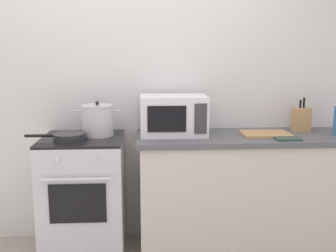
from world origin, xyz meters
name	(u,v)px	position (x,y,z in m)	size (l,w,h in m)	color
back_wall	(167,88)	(0.30, 0.97, 1.25)	(4.40, 0.10, 2.50)	silver
lower_cabinet_right	(245,195)	(0.90, 0.62, 0.44)	(1.64, 0.56, 0.88)	beige
countertop_right	(247,138)	(0.90, 0.62, 0.90)	(1.70, 0.60, 0.04)	#59595E
stove	(84,196)	(-0.35, 0.60, 0.46)	(0.60, 0.64, 0.92)	silver
stock_pot	(98,120)	(-0.24, 0.67, 1.04)	(0.33, 0.24, 0.26)	silver
frying_pan	(68,137)	(-0.43, 0.51, 0.95)	(0.43, 0.23, 0.05)	#28282B
microwave	(173,115)	(0.33, 0.68, 1.07)	(0.50, 0.37, 0.30)	white
cutting_board	(265,134)	(1.03, 0.60, 0.93)	(0.36, 0.26, 0.02)	tan
knife_block	(301,119)	(1.36, 0.74, 1.02)	(0.13, 0.10, 0.27)	tan
oven_mitt	(287,138)	(1.15, 0.44, 0.93)	(0.18, 0.14, 0.02)	#384C42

